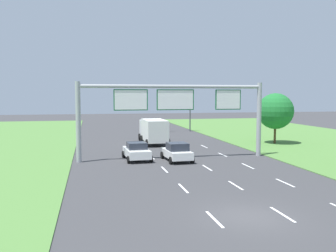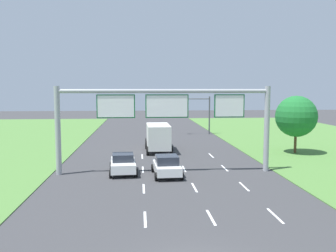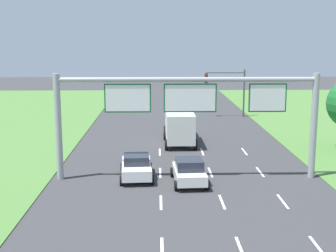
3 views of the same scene
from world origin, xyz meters
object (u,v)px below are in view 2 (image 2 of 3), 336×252
(sign_gantry, at_px, (165,112))
(roadside_tree_far, at_px, (296,116))
(box_truck, at_px, (158,136))
(traffic_light_mast, at_px, (196,108))
(car_near_red, at_px, (167,166))
(car_lead_silver, at_px, (123,163))

(sign_gantry, distance_m, roadside_tree_far, 16.20)
(box_truck, bearing_deg, roadside_tree_far, -13.26)
(box_truck, bearing_deg, traffic_light_mast, 64.30)
(box_truck, distance_m, sign_gantry, 11.47)
(sign_gantry, relative_size, traffic_light_mast, 3.08)
(car_near_red, distance_m, roadside_tree_far, 17.02)
(roadside_tree_far, bearing_deg, sign_gantry, -151.11)
(car_lead_silver, height_order, traffic_light_mast, traffic_light_mast)
(car_near_red, xyz_separation_m, roadside_tree_far, (14.14, 8.95, 3.10))
(car_lead_silver, bearing_deg, car_near_red, -22.74)
(car_near_red, bearing_deg, sign_gantry, 87.76)
(car_lead_silver, xyz_separation_m, roadside_tree_far, (17.58, 7.74, 3.11))
(roadside_tree_far, bearing_deg, car_near_red, -147.69)
(box_truck, relative_size, traffic_light_mast, 1.33)
(car_near_red, distance_m, traffic_light_mast, 26.72)
(sign_gantry, xyz_separation_m, traffic_light_mast, (6.30, 24.65, -1.07))
(car_near_red, relative_size, traffic_light_mast, 0.74)
(car_near_red, bearing_deg, box_truck, 87.45)
(traffic_light_mast, distance_m, roadside_tree_far, 18.59)
(sign_gantry, height_order, roadside_tree_far, sign_gantry)
(box_truck, height_order, sign_gantry, sign_gantry)
(traffic_light_mast, bearing_deg, car_near_red, -103.69)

